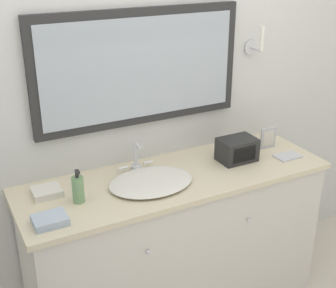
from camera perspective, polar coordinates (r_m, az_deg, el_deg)
wall_back at (r=2.70m, az=-2.20°, el=5.91°), size 8.00×0.18×2.55m
vanity_counter at (r=2.82m, az=0.93°, el=-12.04°), size 1.75×0.58×0.91m
sink_basin at (r=2.49m, az=-2.17°, el=-4.49°), size 0.46×0.40×0.17m
soap_bottle at (r=2.35m, az=-10.90°, el=-5.40°), size 0.06×0.06×0.18m
appliance_box at (r=2.76m, az=8.43°, el=-0.68°), size 0.22×0.15×0.14m
picture_frame at (r=2.97m, az=12.10°, el=0.72°), size 0.11×0.01×0.13m
hand_towel_near_sink at (r=2.47m, az=-14.57°, el=-5.67°), size 0.14×0.13×0.04m
hand_towel_far_corner at (r=2.23m, az=-14.20°, el=-8.98°), size 0.15×0.12×0.04m
metal_tray at (r=2.89m, az=14.37°, el=-1.45°), size 0.15×0.10×0.01m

